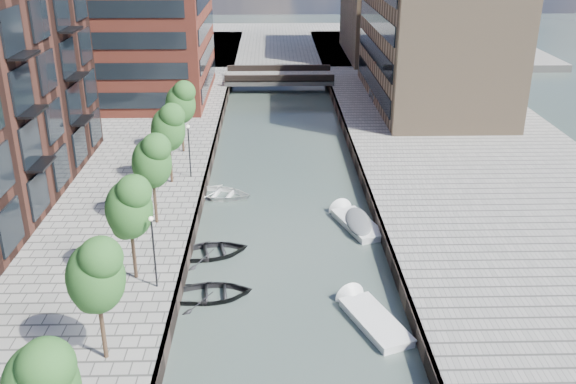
{
  "coord_description": "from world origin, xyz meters",
  "views": [
    {
      "loc": [
        -0.96,
        -5.82,
        19.03
      ],
      "look_at": [
        0.0,
        30.87,
        3.5
      ],
      "focal_mm": 40.0,
      "sensor_mm": 36.0,
      "label": 1
    }
  ],
  "objects_px": {
    "motorboat_4": "(355,222)",
    "sloop_3": "(219,197)",
    "car": "(378,93)",
    "tree_3": "(129,206)",
    "bridge": "(279,77)",
    "tree_2": "(95,273)",
    "sloop_1": "(212,297)",
    "tree_1": "(41,383)",
    "motorboat_2": "(368,317)",
    "tree_6": "(180,102)",
    "tree_5": "(168,127)",
    "tree_4": "(152,160)",
    "sloop_4": "(211,255)"
  },
  "relations": [
    {
      "from": "motorboat_2",
      "to": "tree_1",
      "type": "bearing_deg",
      "value": -138.11
    },
    {
      "from": "sloop_3",
      "to": "motorboat_2",
      "type": "bearing_deg",
      "value": -136.4
    },
    {
      "from": "tree_1",
      "to": "tree_6",
      "type": "relative_size",
      "value": 1.0
    },
    {
      "from": "sloop_3",
      "to": "car",
      "type": "relative_size",
      "value": 1.26
    },
    {
      "from": "sloop_4",
      "to": "motorboat_2",
      "type": "xyz_separation_m",
      "value": [
        8.74,
        -7.08,
        0.1
      ]
    },
    {
      "from": "tree_1",
      "to": "sloop_1",
      "type": "relative_size",
      "value": 1.31
    },
    {
      "from": "tree_6",
      "to": "sloop_3",
      "type": "relative_size",
      "value": 1.22
    },
    {
      "from": "bridge",
      "to": "sloop_1",
      "type": "relative_size",
      "value": 2.86
    },
    {
      "from": "tree_1",
      "to": "tree_3",
      "type": "relative_size",
      "value": 1.0
    },
    {
      "from": "tree_3",
      "to": "sloop_4",
      "type": "distance_m",
      "value": 7.74
    },
    {
      "from": "tree_2",
      "to": "tree_3",
      "type": "distance_m",
      "value": 7.0
    },
    {
      "from": "tree_6",
      "to": "motorboat_2",
      "type": "relative_size",
      "value": 1.08
    },
    {
      "from": "bridge",
      "to": "car",
      "type": "height_order",
      "value": "car"
    },
    {
      "from": "tree_5",
      "to": "motorboat_4",
      "type": "relative_size",
      "value": 1.06
    },
    {
      "from": "car",
      "to": "tree_4",
      "type": "bearing_deg",
      "value": -123.31
    },
    {
      "from": "bridge",
      "to": "tree_6",
      "type": "xyz_separation_m",
      "value": [
        -8.5,
        -26.0,
        3.92
      ]
    },
    {
      "from": "tree_1",
      "to": "sloop_4",
      "type": "xyz_separation_m",
      "value": [
        3.71,
        18.25,
        -5.31
      ]
    },
    {
      "from": "tree_6",
      "to": "sloop_1",
      "type": "bearing_deg",
      "value": -79.16
    },
    {
      "from": "tree_1",
      "to": "motorboat_2",
      "type": "height_order",
      "value": "tree_1"
    },
    {
      "from": "sloop_3",
      "to": "sloop_4",
      "type": "xyz_separation_m",
      "value": [
        0.16,
        -9.09,
        0.0
      ]
    },
    {
      "from": "tree_2",
      "to": "sloop_1",
      "type": "relative_size",
      "value": 1.31
    },
    {
      "from": "bridge",
      "to": "tree_1",
      "type": "height_order",
      "value": "tree_1"
    },
    {
      "from": "bridge",
      "to": "tree_2",
      "type": "xyz_separation_m",
      "value": [
        -8.5,
        -54.0,
        3.92
      ]
    },
    {
      "from": "bridge",
      "to": "motorboat_4",
      "type": "bearing_deg",
      "value": -83.21
    },
    {
      "from": "motorboat_2",
      "to": "motorboat_4",
      "type": "bearing_deg",
      "value": 86.64
    },
    {
      "from": "tree_6",
      "to": "tree_3",
      "type": "bearing_deg",
      "value": -90.0
    },
    {
      "from": "tree_1",
      "to": "tree_3",
      "type": "distance_m",
      "value": 14.0
    },
    {
      "from": "sloop_4",
      "to": "motorboat_2",
      "type": "bearing_deg",
      "value": -142.63
    },
    {
      "from": "tree_6",
      "to": "motorboat_4",
      "type": "height_order",
      "value": "tree_6"
    },
    {
      "from": "motorboat_4",
      "to": "sloop_3",
      "type": "bearing_deg",
      "value": 152.31
    },
    {
      "from": "sloop_1",
      "to": "motorboat_4",
      "type": "relative_size",
      "value": 0.81
    },
    {
      "from": "tree_4",
      "to": "tree_1",
      "type": "bearing_deg",
      "value": -90.0
    },
    {
      "from": "motorboat_4",
      "to": "car",
      "type": "distance_m",
      "value": 30.05
    },
    {
      "from": "tree_3",
      "to": "motorboat_4",
      "type": "distance_m",
      "value": 16.34
    },
    {
      "from": "motorboat_4",
      "to": "car",
      "type": "height_order",
      "value": "car"
    },
    {
      "from": "tree_5",
      "to": "sloop_4",
      "type": "relative_size",
      "value": 1.27
    },
    {
      "from": "tree_3",
      "to": "sloop_3",
      "type": "distance_m",
      "value": 14.79
    },
    {
      "from": "tree_5",
      "to": "motorboat_2",
      "type": "distance_m",
      "value": 21.58
    },
    {
      "from": "tree_4",
      "to": "sloop_1",
      "type": "bearing_deg",
      "value": -61.41
    },
    {
      "from": "tree_2",
      "to": "motorboat_4",
      "type": "bearing_deg",
      "value": 49.47
    },
    {
      "from": "tree_4",
      "to": "tree_5",
      "type": "bearing_deg",
      "value": 90.0
    },
    {
      "from": "bridge",
      "to": "tree_3",
      "type": "distance_m",
      "value": 47.92
    },
    {
      "from": "bridge",
      "to": "sloop_4",
      "type": "relative_size",
      "value": 2.78
    },
    {
      "from": "motorboat_2",
      "to": "tree_3",
      "type": "bearing_deg",
      "value": 167.18
    },
    {
      "from": "tree_4",
      "to": "tree_5",
      "type": "height_order",
      "value": "same"
    },
    {
      "from": "bridge",
      "to": "sloop_1",
      "type": "bearing_deg",
      "value": -95.24
    },
    {
      "from": "tree_1",
      "to": "sloop_3",
      "type": "distance_m",
      "value": 28.08
    },
    {
      "from": "bridge",
      "to": "sloop_3",
      "type": "distance_m",
      "value": 34.05
    },
    {
      "from": "tree_3",
      "to": "motorboat_4",
      "type": "height_order",
      "value": "tree_3"
    },
    {
      "from": "tree_1",
      "to": "motorboat_2",
      "type": "bearing_deg",
      "value": 41.89
    }
  ]
}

